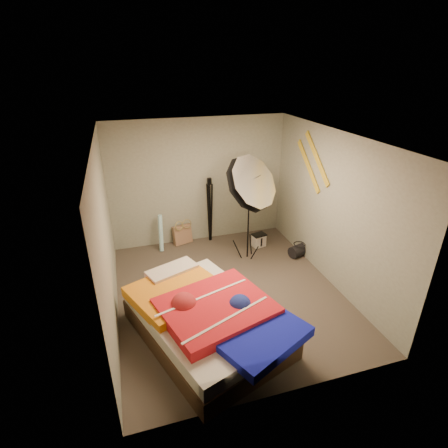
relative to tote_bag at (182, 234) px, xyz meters
name	(u,v)px	position (x,y,z in m)	size (l,w,h in m)	color
floor	(229,292)	(0.40, -1.90, -0.19)	(4.00, 4.00, 0.00)	#4D433B
ceiling	(230,138)	(0.40, -1.90, 2.31)	(4.00, 4.00, 0.00)	silver
wall_back	(199,182)	(0.40, 0.10, 1.06)	(3.50, 3.50, 0.00)	#999F90
wall_front	(290,305)	(0.40, -3.90, 1.06)	(3.50, 3.50, 0.00)	#999F90
wall_left	(106,239)	(-1.35, -1.90, 1.06)	(4.00, 4.00, 0.00)	#999F90
wall_right	(332,210)	(2.15, -1.90, 1.06)	(4.00, 4.00, 0.00)	#999F90
tote_bag	(182,234)	(0.00, 0.00, 0.00)	(0.39, 0.12, 0.39)	tan
wrapping_roll	(161,233)	(-0.45, -0.16, 0.17)	(0.08, 0.08, 0.73)	#5FCAE2
camera_case	(259,241)	(1.46, -0.58, -0.07)	(0.25, 0.18, 0.25)	white
duffel_bag	(299,250)	(2.05, -1.16, -0.08)	(0.23, 0.23, 0.38)	black
wall_stripe_upper	(317,158)	(2.13, -1.30, 1.76)	(0.02, 1.10, 0.10)	gold
wall_stripe_lower	(308,166)	(2.13, -1.05, 1.56)	(0.02, 1.10, 0.10)	gold
bed	(207,317)	(-0.18, -2.76, 0.12)	(2.19, 2.55, 0.63)	#452F1F
photo_umbrella	(249,185)	(1.00, -1.10, 1.34)	(1.02, 1.15, 2.13)	black
camera_tripod	(210,206)	(0.59, -0.03, 0.58)	(0.08, 0.08, 1.36)	black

